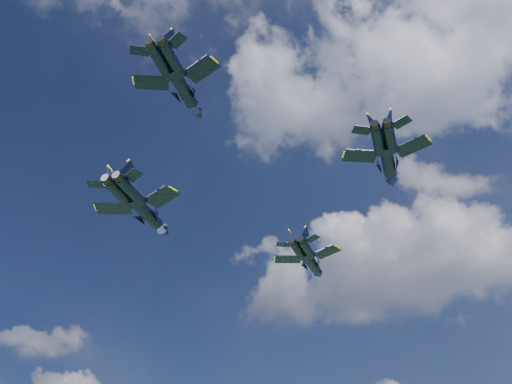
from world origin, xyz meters
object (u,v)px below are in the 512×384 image
(jet_left, at_px, (147,212))
(jet_right, at_px, (388,162))
(jet_lead, at_px, (311,262))
(jet_slot, at_px, (184,89))

(jet_left, relative_size, jet_right, 1.19)
(jet_lead, bearing_deg, jet_slot, -93.25)
(jet_lead, distance_m, jet_left, 29.63)
(jet_left, xyz_separation_m, jet_right, (36.76, 3.84, -0.32))
(jet_left, distance_m, jet_slot, 26.68)
(jet_lead, distance_m, jet_right, 27.71)
(jet_right, bearing_deg, jet_lead, 124.68)
(jet_left, xyz_separation_m, jet_slot, (18.58, -19.13, 0.52))
(jet_left, bearing_deg, jet_slot, -50.79)
(jet_lead, height_order, jet_right, jet_right)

